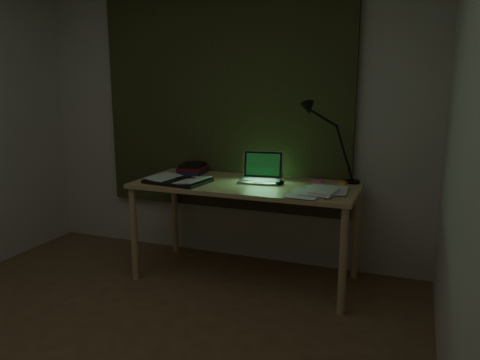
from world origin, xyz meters
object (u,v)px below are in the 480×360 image
(laptop, at_px, (260,168))
(open_textbook, at_px, (178,180))
(desk_lamp, at_px, (354,145))
(loose_papers, at_px, (317,191))
(book_stack, at_px, (192,168))
(desk, at_px, (245,231))

(laptop, height_order, open_textbook, laptop)
(open_textbook, distance_m, desk_lamp, 1.37)
(open_textbook, bearing_deg, loose_papers, 9.98)
(loose_papers, height_order, desk_lamp, desk_lamp)
(desk_lamp, bearing_deg, book_stack, 177.47)
(open_textbook, distance_m, book_stack, 0.37)
(loose_papers, bearing_deg, laptop, 159.78)
(open_textbook, height_order, book_stack, book_stack)
(desk, distance_m, book_stack, 0.73)
(desk, xyz_separation_m, desk_lamp, (0.76, 0.30, 0.68))
(desk, xyz_separation_m, loose_papers, (0.57, -0.11, 0.40))
(loose_papers, distance_m, desk_lamp, 0.53)
(book_stack, bearing_deg, loose_papers, -15.15)
(laptop, distance_m, loose_papers, 0.53)
(desk, bearing_deg, open_textbook, -161.73)
(laptop, bearing_deg, desk, -147.77)
(desk, distance_m, open_textbook, 0.66)
(open_textbook, bearing_deg, desk_lamp, 26.98)
(laptop, relative_size, open_textbook, 0.78)
(open_textbook, relative_size, book_stack, 1.92)
(book_stack, height_order, loose_papers, book_stack)
(loose_papers, bearing_deg, desk, 169.52)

